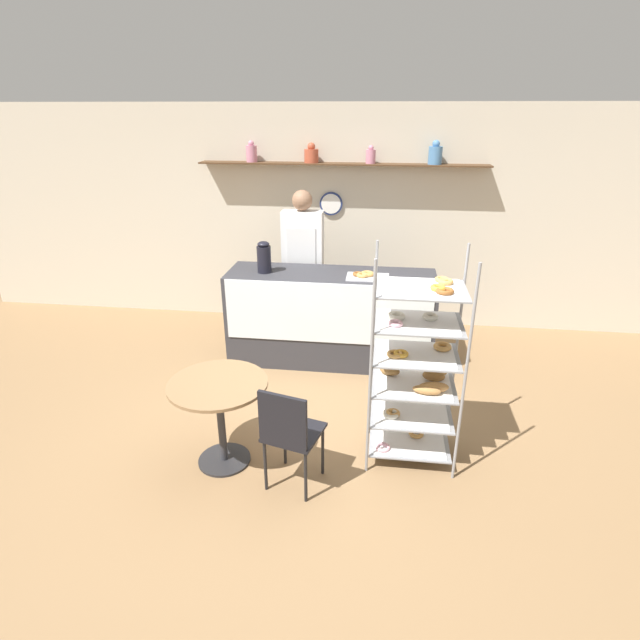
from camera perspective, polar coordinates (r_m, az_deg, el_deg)
name	(u,v)px	position (r m, az deg, el deg)	size (l,w,h in m)	color
ground_plane	(313,431)	(4.51, -0.82, -12.62)	(14.00, 14.00, 0.00)	olive
back_wall	(342,218)	(6.39, 2.50, 11.62)	(10.00, 0.30, 2.70)	beige
display_counter	(331,318)	(5.47, 1.22, 0.28)	(2.22, 0.66, 1.02)	#333338
pastry_rack	(416,368)	(3.89, 10.90, -5.46)	(0.69, 0.52, 1.72)	gray
person_worker	(303,261)	(5.84, -1.96, 6.75)	(0.47, 0.24, 1.80)	#282833
cafe_table	(219,402)	(3.95, -11.43, -9.22)	(0.76, 0.76, 0.72)	#262628
cafe_chair	(289,430)	(3.63, -3.59, -12.42)	(0.47, 0.47, 0.86)	black
coffee_carafe	(264,257)	(5.33, -6.42, 7.13)	(0.15, 0.15, 0.33)	black
donut_tray_counter	(369,276)	(5.17, 5.62, 5.03)	(0.43, 0.29, 0.05)	silver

